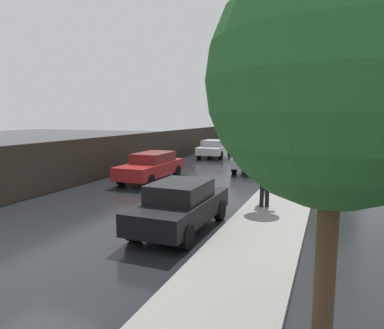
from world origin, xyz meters
name	(u,v)px	position (x,y,z in m)	size (l,w,h in m)	color
ground	(29,249)	(0.00, 0.00, 0.00)	(120.00, 120.00, 0.00)	black
sidewalk_strip	(231,283)	(5.10, 0.00, 0.07)	(2.20, 60.00, 0.14)	gray
car_red_near_kerb	(151,166)	(-1.57, 9.19, 0.73)	(1.78, 4.53, 1.39)	maroon
car_black_far_ahead	(181,205)	(2.85, 2.76, 0.71)	(1.74, 4.03, 1.38)	black
car_white_behind_camera	(215,148)	(-1.70, 19.84, 0.71)	(2.03, 4.30, 1.35)	silver
car_silver_far_lane	(252,159)	(2.45, 14.28, 0.72)	(1.78, 4.26, 1.37)	#B2B5BA
pedestrian_with_umbrella_near	(265,164)	(4.72, 5.60, 1.62)	(1.09, 1.09, 1.84)	black
traffic_light	(267,112)	(4.27, 8.21, 3.38)	(0.26, 0.39, 4.71)	black
street_tree_near	(336,80)	(6.75, -1.20, 3.68)	(3.34, 3.34, 5.36)	#4C3823
street_tree_mid	(338,99)	(7.02, 18.71, 4.28)	(3.19, 3.19, 5.90)	#4C3823
distant_tower	(340,41)	(7.18, 58.50, 15.42)	(9.10, 8.75, 35.81)	beige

